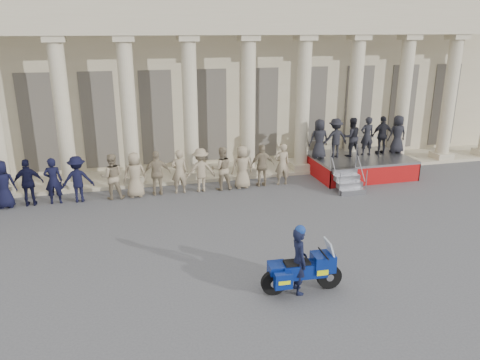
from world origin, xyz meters
TOP-DOWN VIEW (x-y plane):
  - ground at (0.00, 0.00)m, footprint 90.00×90.00m
  - building at (-0.00, 14.74)m, footprint 40.00×12.50m
  - officer_rank at (-4.37, 6.44)m, footprint 19.03×0.70m
  - reviewing_stand at (8.83, 6.96)m, footprint 4.88×4.16m
  - motorcycle at (2.61, -2.02)m, footprint 2.19×0.90m
  - rider at (2.49, -2.02)m, footprint 0.46×0.67m

SIDE VIEW (x-z plane):
  - ground at x=0.00m, z-range 0.00..0.00m
  - motorcycle at x=2.61m, z-range -0.09..1.31m
  - officer_rank at x=-4.37m, z-range 0.00..1.85m
  - rider at x=2.49m, z-range -0.01..1.87m
  - reviewing_stand at x=8.83m, z-range 0.16..2.84m
  - building at x=0.00m, z-range 0.02..9.02m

